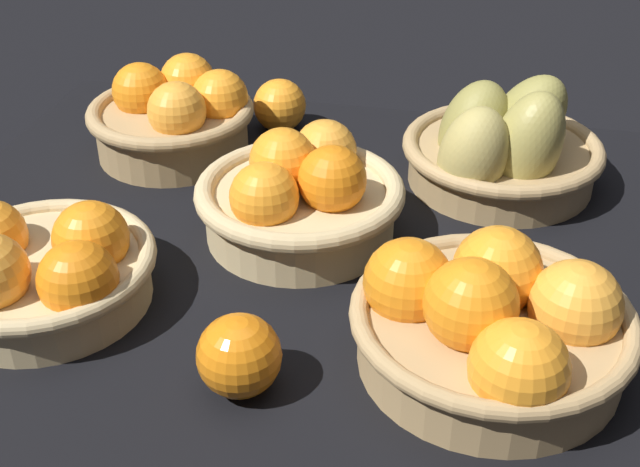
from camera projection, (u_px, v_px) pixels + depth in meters
market_tray at (296, 255)px, 90.83cm from camera, size 84.00×72.00×3.00cm
basket_near_left at (41, 268)px, 79.11cm from camera, size 21.58×21.58×10.07cm
basket_center at (300, 195)px, 89.23cm from camera, size 22.23×22.23×11.50cm
basket_far_right_pears at (501, 149)px, 98.10cm from camera, size 23.47×23.47×15.01cm
basket_near_right at (492, 322)px, 71.51cm from camera, size 24.47×24.47×11.58cm
basket_far_left at (175, 116)px, 105.42cm from camera, size 20.69×20.69×11.07cm
loose_orange_front_gap at (280, 105)px, 111.35cm from camera, size 6.97×6.97×6.97cm
loose_orange_back_gap at (239, 356)px, 69.51cm from camera, size 7.14×7.14×7.14cm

